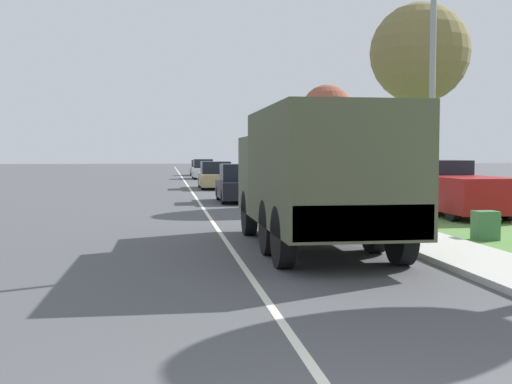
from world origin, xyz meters
name	(u,v)px	position (x,y,z in m)	size (l,w,h in m)	color
ground_plane	(187,184)	(0.00, 40.00, 0.00)	(180.00, 180.00, 0.00)	#4C4C4F
lane_centre_stripe	(187,184)	(0.00, 40.00, 0.00)	(0.12, 120.00, 0.00)	silver
sidewalk_right	(252,183)	(4.50, 40.00, 0.06)	(1.80, 120.00, 0.12)	beige
grass_strip_right	(315,183)	(8.90, 40.00, 0.01)	(7.00, 120.00, 0.02)	#56843D
military_truck	(316,173)	(1.83, 9.94, 1.69)	(2.55, 7.23, 3.02)	#474C38
car_nearest_ahead	(241,185)	(1.83, 23.96, 0.74)	(1.95, 3.94, 1.65)	black
car_second_ahead	(215,176)	(1.55, 34.78, 0.73)	(1.90, 4.77, 1.62)	tan
car_third_ahead	(203,170)	(1.67, 49.86, 0.73)	(1.75, 4.14, 1.63)	silver
car_fourth_ahead	(200,168)	(1.85, 58.49, 0.67)	(1.76, 4.52, 1.48)	tan
pickup_truck	(451,189)	(8.22, 16.95, 0.90)	(2.03, 5.60, 1.84)	maroon
lamp_post	(425,49)	(4.55, 10.63, 4.52)	(1.69, 0.24, 7.44)	gray
tree_mid_right	(420,53)	(9.29, 22.53, 6.34)	(4.20, 4.20, 8.44)	brown
tree_far_right	(327,111)	(8.86, 36.58, 4.81)	(3.33, 3.33, 6.48)	brown
utility_box	(485,225)	(6.20, 10.75, 0.37)	(0.55, 0.45, 0.70)	#3D7042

